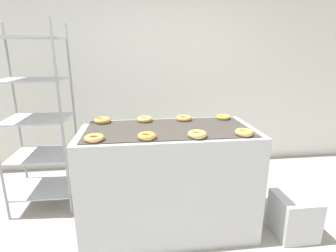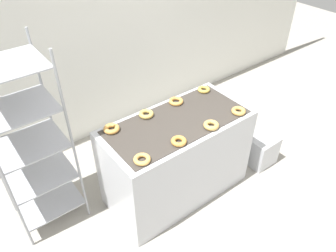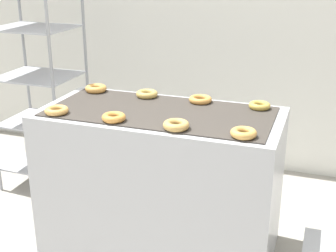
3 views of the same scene
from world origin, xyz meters
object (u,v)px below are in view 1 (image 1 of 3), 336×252
at_px(donut_far_left, 103,120).
at_px(donut_far_midleft, 145,119).
at_px(donut_near_midleft, 147,136).
at_px(donut_far_midright, 184,118).
at_px(donut_near_right, 244,132).
at_px(donut_far_right, 223,117).
at_px(fryer_machine, 168,179).
at_px(donut_near_midright, 197,134).
at_px(baking_rack_cart, 38,119).
at_px(glaze_bin, 294,215).
at_px(donut_near_left, 94,138).

relative_size(donut_far_left, donut_far_midleft, 1.02).
bearing_deg(donut_near_midleft, donut_far_midright, 53.61).
distance_m(donut_near_right, donut_far_left, 1.26).
relative_size(donut_far_midleft, donut_far_right, 1.09).
height_order(fryer_machine, donut_far_right, donut_far_right).
bearing_deg(fryer_machine, donut_far_midleft, 126.56).
xyz_separation_m(fryer_machine, donut_near_midright, (0.19, -0.27, 0.51)).
xyz_separation_m(fryer_machine, donut_far_midleft, (-0.19, 0.26, 0.51)).
relative_size(baking_rack_cart, donut_near_midleft, 13.35).
relative_size(donut_near_midright, donut_near_right, 1.04).
bearing_deg(donut_far_left, donut_far_midleft, -0.27).
bearing_deg(donut_near_midright, baking_rack_cart, 150.66).
distance_m(glaze_bin, donut_near_right, 0.97).
xyz_separation_m(glaze_bin, donut_far_midright, (-0.92, 0.52, 0.80)).
height_order(donut_near_right, donut_far_midright, donut_near_right).
bearing_deg(donut_far_midleft, donut_far_left, 179.73).
distance_m(glaze_bin, donut_near_midleft, 1.53).
relative_size(fryer_machine, donut_far_left, 9.99).
relative_size(donut_near_midright, donut_far_right, 1.09).
bearing_deg(donut_far_left, donut_near_midleft, -53.29).
bearing_deg(glaze_bin, fryer_machine, 166.92).
bearing_deg(baking_rack_cart, donut_far_midleft, -15.29).
height_order(baking_rack_cart, donut_far_right, baking_rack_cart).
height_order(glaze_bin, donut_near_left, donut_near_left).
bearing_deg(donut_near_right, donut_far_right, 89.49).
distance_m(donut_near_right, donut_far_midleft, 0.92).
bearing_deg(donut_far_midright, donut_near_left, -146.36).
xyz_separation_m(glaze_bin, donut_near_left, (-1.69, 0.00, 0.80)).
relative_size(baking_rack_cart, glaze_bin, 4.96).
distance_m(fryer_machine, donut_near_midright, 0.61).
bearing_deg(donut_far_midright, donut_near_midright, -89.35).
height_order(donut_near_left, donut_near_midleft, donut_near_midleft).
bearing_deg(donut_near_right, fryer_machine, 155.36).
bearing_deg(donut_near_left, donut_far_midright, 33.64).
relative_size(fryer_machine, donut_far_midright, 9.99).
distance_m(donut_far_midleft, donut_far_right, 0.77).
height_order(fryer_machine, donut_near_midleft, donut_near_midleft).
distance_m(fryer_machine, donut_far_midleft, 0.60).
distance_m(donut_near_midleft, donut_far_right, 0.93).
bearing_deg(donut_far_right, donut_near_right, -90.51).
xyz_separation_m(donut_near_midleft, donut_near_midright, (0.39, -0.01, 0.00)).
bearing_deg(donut_far_left, fryer_machine, -24.02).
relative_size(donut_near_left, donut_near_midright, 0.98).
bearing_deg(donut_far_left, glaze_bin, -16.99).
height_order(glaze_bin, donut_near_right, donut_near_right).
relative_size(donut_near_midright, donut_far_left, 0.98).
xyz_separation_m(donut_near_left, donut_near_midright, (0.78, -0.01, 0.00)).
relative_size(baking_rack_cart, donut_far_midleft, 12.70).
distance_m(baking_rack_cart, glaze_bin, 2.61).
bearing_deg(donut_near_midleft, donut_far_left, 126.71).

